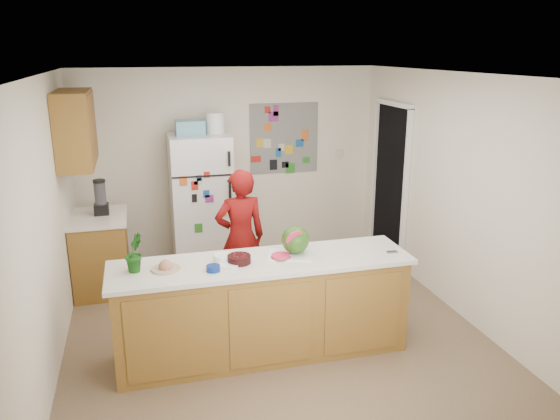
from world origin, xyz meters
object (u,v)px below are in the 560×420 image
object	(u,v)px
refrigerator	(201,201)
watermelon	(295,240)
cherry_bowl	(239,259)
person	(241,238)

from	to	relation	value
refrigerator	watermelon	world-z (taller)	refrigerator
watermelon	cherry_bowl	xyz separation A→B (m)	(-0.54, -0.08, -0.10)
refrigerator	watermelon	xyz separation A→B (m)	(0.58, -2.30, 0.21)
refrigerator	watermelon	distance (m)	2.38
person	cherry_bowl	distance (m)	1.14
watermelon	cherry_bowl	distance (m)	0.55
watermelon	cherry_bowl	size ratio (longest dim) A/B	1.24
refrigerator	cherry_bowl	xyz separation A→B (m)	(0.04, -2.39, 0.11)
watermelon	refrigerator	bearing A→B (deg)	104.12
person	cherry_bowl	xyz separation A→B (m)	(-0.22, -1.10, 0.20)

